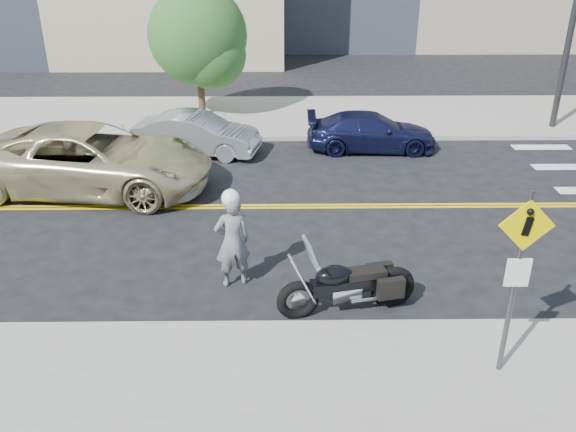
# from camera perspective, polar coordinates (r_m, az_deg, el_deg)

# --- Properties ---
(ground_plane) EXTENTS (120.00, 120.00, 0.00)m
(ground_plane) POSITION_cam_1_polar(r_m,az_deg,el_deg) (15.15, -3.83, 0.87)
(ground_plane) COLOR black
(ground_plane) RESTS_ON ground
(sidewalk_far) EXTENTS (60.00, 5.00, 0.15)m
(sidewalk_far) POSITION_cam_1_polar(r_m,az_deg,el_deg) (22.14, -2.88, 9.29)
(sidewalk_far) COLOR #9E9B91
(sidewalk_far) RESTS_ON ground_plane
(pedestrian_sign) EXTENTS (0.78, 0.08, 3.00)m
(pedestrian_sign) POSITION_cam_1_polar(r_m,az_deg,el_deg) (9.24, 20.73, -4.59)
(pedestrian_sign) COLOR #4C4C51
(pedestrian_sign) RESTS_ON sidewalk_near
(motorcyclist) EXTENTS (0.79, 0.64, 2.01)m
(motorcyclist) POSITION_cam_1_polar(r_m,az_deg,el_deg) (11.52, -5.23, -2.11)
(motorcyclist) COLOR silver
(motorcyclist) RESTS_ON ground
(motorcycle) EXTENTS (2.60, 1.30, 1.52)m
(motorcycle) POSITION_cam_1_polar(r_m,az_deg,el_deg) (10.89, 5.68, -5.40)
(motorcycle) COLOR black
(motorcycle) RESTS_ON ground
(suv) EXTENTS (6.45, 3.59, 1.71)m
(suv) POSITION_cam_1_polar(r_m,az_deg,el_deg) (16.56, -17.83, 5.08)
(suv) COLOR #C6BC91
(suv) RESTS_ON ground
(parked_car_silver) EXTENTS (3.95, 2.09, 1.24)m
(parked_car_silver) POSITION_cam_1_polar(r_m,az_deg,el_deg) (18.67, -8.55, 7.60)
(parked_car_silver) COLOR #AEB2B6
(parked_car_silver) RESTS_ON ground
(parked_car_blue) EXTENTS (3.97, 1.68, 1.14)m
(parked_car_blue) POSITION_cam_1_polar(r_m,az_deg,el_deg) (19.00, 7.78, 7.82)
(parked_car_blue) COLOR #161942
(parked_car_blue) RESTS_ON ground
(tree_far_a) EXTENTS (3.36, 3.36, 4.59)m
(tree_far_a) POSITION_cam_1_polar(r_m,az_deg,el_deg) (21.75, -8.44, 16.41)
(tree_far_a) COLOR #382619
(tree_far_a) RESTS_ON ground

